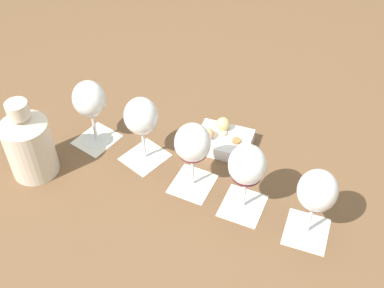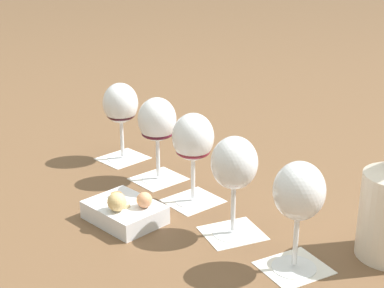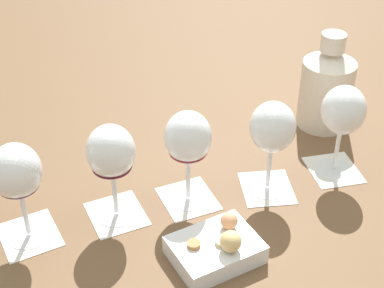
{
  "view_description": "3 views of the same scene",
  "coord_description": "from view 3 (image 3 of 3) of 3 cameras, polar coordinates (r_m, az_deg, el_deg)",
  "views": [
    {
      "loc": [
        0.71,
        -0.26,
        0.85
      ],
      "look_at": [
        -0.0,
        0.0,
        0.12
      ],
      "focal_mm": 45.0,
      "sensor_mm": 36.0,
      "label": 1
    },
    {
      "loc": [
        -1.04,
        -0.08,
        0.51
      ],
      "look_at": [
        -0.0,
        0.0,
        0.12
      ],
      "focal_mm": 55.0,
      "sensor_mm": 36.0,
      "label": 2
    },
    {
      "loc": [
        -0.29,
        0.75,
        0.68
      ],
      "look_at": [
        -0.0,
        0.0,
        0.12
      ],
      "focal_mm": 55.0,
      "sensor_mm": 36.0,
      "label": 3
    }
  ],
  "objects": [
    {
      "name": "ground_plane",
      "position": [
        1.06,
        -0.04,
        -5.44
      ],
      "size": [
        8.0,
        8.0,
        0.0
      ],
      "primitive_type": "plane",
      "color": "brown"
    },
    {
      "name": "tasting_card_3",
      "position": [
        1.03,
        -7.31,
        -6.74
      ],
      "size": [
        0.14,
        0.14,
        0.0
      ],
      "color": "silver",
      "rests_on": "ground_plane"
    },
    {
      "name": "wine_glass_4",
      "position": [
        0.95,
        -16.63,
        -2.99
      ],
      "size": [
        0.08,
        0.08,
        0.18
      ],
      "color": "white",
      "rests_on": "tasting_card_4"
    },
    {
      "name": "tasting_card_1",
      "position": [
        1.09,
        7.28,
        -4.24
      ],
      "size": [
        0.13,
        0.13,
        0.0
      ],
      "color": "silver",
      "rests_on": "ground_plane"
    },
    {
      "name": "wine_glass_2",
      "position": [
        0.98,
        -0.43,
        0.2
      ],
      "size": [
        0.08,
        0.08,
        0.18
      ],
      "color": "white",
      "rests_on": "tasting_card_2"
    },
    {
      "name": "wine_glass_1",
      "position": [
        1.02,
        7.79,
        1.21
      ],
      "size": [
        0.08,
        0.08,
        0.18
      ],
      "color": "white",
      "rests_on": "tasting_card_1"
    },
    {
      "name": "tasting_card_0",
      "position": [
        1.16,
        13.55,
        -2.43
      ],
      "size": [
        0.13,
        0.13,
        0.0
      ],
      "color": "silver",
      "rests_on": "ground_plane"
    },
    {
      "name": "snack_dish",
      "position": [
        0.94,
        2.41,
        -10.02
      ],
      "size": [
        0.16,
        0.17,
        0.07
      ],
      "color": "silver",
      "rests_on": "ground_plane"
    },
    {
      "name": "wine_glass_0",
      "position": [
        1.09,
        14.43,
        2.79
      ],
      "size": [
        0.08,
        0.08,
        0.18
      ],
      "color": "white",
      "rests_on": "tasting_card_0"
    },
    {
      "name": "tasting_card_4",
      "position": [
        1.02,
        -15.48,
        -8.5
      ],
      "size": [
        0.14,
        0.14,
        0.0
      ],
      "color": "silver",
      "rests_on": "ground_plane"
    },
    {
      "name": "tasting_card_2",
      "position": [
        1.06,
        -0.4,
        -5.36
      ],
      "size": [
        0.14,
        0.14,
        0.0
      ],
      "color": "silver",
      "rests_on": "ground_plane"
    },
    {
      "name": "ceramic_vase",
      "position": [
        1.25,
        12.93,
        5.46
      ],
      "size": [
        0.11,
        0.11,
        0.21
      ],
      "color": "beige",
      "rests_on": "ground_plane"
    },
    {
      "name": "wine_glass_3",
      "position": [
        0.96,
        -7.85,
        -1.14
      ],
      "size": [
        0.08,
        0.08,
        0.18
      ],
      "color": "white",
      "rests_on": "tasting_card_3"
    }
  ]
}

